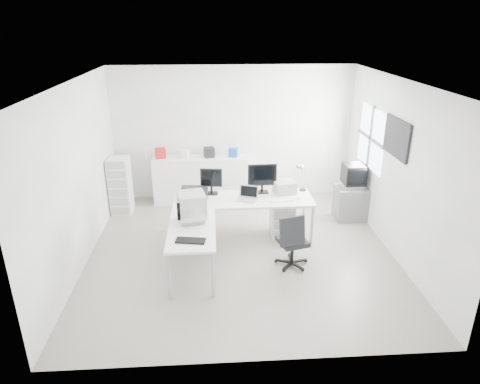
{
  "coord_description": "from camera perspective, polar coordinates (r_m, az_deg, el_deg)",
  "views": [
    {
      "loc": [
        -0.42,
        -6.29,
        3.63
      ],
      "look_at": [
        0.0,
        0.2,
        1.0
      ],
      "focal_mm": 32.0,
      "sensor_mm": 36.0,
      "label": 1
    }
  ],
  "objects": [
    {
      "name": "inkjet_printer",
      "position": [
        7.46,
        -6.12,
        -0.14
      ],
      "size": [
        0.47,
        0.38,
        0.16
      ],
      "primitive_type": "cube",
      "rotation": [
        0.0,
        0.0,
        -0.06
      ],
      "color": "black",
      "rests_on": "main_desk"
    },
    {
      "name": "clutter_box_c",
      "position": [
        8.9,
        -4.13,
        5.31
      ],
      "size": [
        0.24,
        0.23,
        0.2
      ],
      "primitive_type": "cube",
      "rotation": [
        0.0,
        0.0,
        0.22
      ],
      "color": "black",
      "rests_on": "sideboard"
    },
    {
      "name": "black_keyboard",
      "position": [
        6.04,
        -6.6,
        -6.45
      ],
      "size": [
        0.44,
        0.23,
        0.03
      ],
      "primitive_type": "cube",
      "rotation": [
        0.0,
        0.0,
        -0.16
      ],
      "color": "black",
      "rests_on": "side_desk"
    },
    {
      "name": "left_wall",
      "position": [
        6.98,
        -20.83,
        1.93
      ],
      "size": [
        0.02,
        5.0,
        2.8
      ],
      "primitive_type": "cube",
      "color": "white",
      "rests_on": "floor"
    },
    {
      "name": "floor",
      "position": [
        7.27,
        0.1,
        -7.92
      ],
      "size": [
        5.0,
        5.0,
        0.01
      ],
      "primitive_type": "cube",
      "color": "#B0AD9E",
      "rests_on": "ground"
    },
    {
      "name": "lcd_monitor_small",
      "position": [
        7.53,
        -3.85,
        1.47
      ],
      "size": [
        0.41,
        0.26,
        0.48
      ],
      "primitive_type": null,
      "rotation": [
        0.0,
        0.0,
        -0.12
      ],
      "color": "black",
      "rests_on": "main_desk"
    },
    {
      "name": "wall_picture",
      "position": [
        7.22,
        20.16,
        6.82
      ],
      "size": [
        0.04,
        0.9,
        0.6
      ],
      "primitive_type": null,
      "color": "black",
      "rests_on": "right_wall"
    },
    {
      "name": "main_desk",
      "position": [
        7.56,
        0.46,
        -3.47
      ],
      "size": [
        2.4,
        0.8,
        0.75
      ],
      "primitive_type": null,
      "color": "white",
      "rests_on": "floor"
    },
    {
      "name": "white_mouse",
      "position": [
        7.43,
        7.85,
        -0.77
      ],
      "size": [
        0.05,
        0.05,
        0.05
      ],
      "primitive_type": "sphere",
      "color": "white",
      "rests_on": "main_desk"
    },
    {
      "name": "side_desk",
      "position": [
        6.58,
        -6.31,
        -7.78
      ],
      "size": [
        0.7,
        1.4,
        0.75
      ],
      "primitive_type": null,
      "color": "white",
      "rests_on": "floor"
    },
    {
      "name": "sideboard",
      "position": [
        9.09,
        -5.29,
        1.71
      ],
      "size": [
        1.95,
        0.49,
        0.98
      ],
      "primitive_type": "cube",
      "color": "white",
      "rests_on": "floor"
    },
    {
      "name": "clutter_box_d",
      "position": [
        8.91,
        -0.9,
        5.31
      ],
      "size": [
        0.22,
        0.2,
        0.18
      ],
      "primitive_type": "cube",
      "rotation": [
        0.0,
        0.0,
        -0.28
      ],
      "color": "blue",
      "rests_on": "sideboard"
    },
    {
      "name": "white_keyboard",
      "position": [
        7.34,
        5.62,
        -1.11
      ],
      "size": [
        0.42,
        0.21,
        0.02
      ],
      "primitive_type": "cube",
      "rotation": [
        0.0,
        0.0,
        0.23
      ],
      "color": "white",
      "rests_on": "main_desk"
    },
    {
      "name": "clutter_box_b",
      "position": [
        8.92,
        -7.35,
        5.09
      ],
      "size": [
        0.2,
        0.19,
        0.16
      ],
      "primitive_type": "cube",
      "rotation": [
        0.0,
        0.0,
        -0.36
      ],
      "color": "white",
      "rests_on": "sideboard"
    },
    {
      "name": "clutter_box_a",
      "position": [
        8.96,
        -10.56,
        5.12
      ],
      "size": [
        0.24,
        0.23,
        0.21
      ],
      "primitive_type": "cube",
      "rotation": [
        0.0,
        0.0,
        0.24
      ],
      "color": "#AF1919",
      "rests_on": "sideboard"
    },
    {
      "name": "window",
      "position": [
        8.28,
        17.04,
        6.87
      ],
      "size": [
        0.02,
        1.2,
        1.1
      ],
      "primitive_type": null,
      "color": "white",
      "rests_on": "right_wall"
    },
    {
      "name": "desk_lamp",
      "position": [
        7.75,
        8.45,
        1.81
      ],
      "size": [
        0.17,
        0.17,
        0.47
      ],
      "primitive_type": null,
      "rotation": [
        0.0,
        0.0,
        0.08
      ],
      "color": "silver",
      "rests_on": "main_desk"
    },
    {
      "name": "tv_cabinet",
      "position": [
        8.56,
        14.57,
        -1.42
      ],
      "size": [
        0.6,
        0.49,
        0.65
      ],
      "primitive_type": "cube",
      "color": "slate",
      "rests_on": "floor"
    },
    {
      "name": "ceiling",
      "position": [
        6.35,
        0.12,
        14.53
      ],
      "size": [
        5.0,
        5.0,
        0.01
      ],
      "primitive_type": "cube",
      "color": "white",
      "rests_on": "back_wall"
    },
    {
      "name": "office_chair",
      "position": [
        6.72,
        7.05,
        -6.22
      ],
      "size": [
        0.66,
        0.66,
        0.93
      ],
      "primitive_type": null,
      "rotation": [
        0.0,
        0.0,
        0.27
      ],
      "color": "#25282A",
      "rests_on": "floor"
    },
    {
      "name": "back_wall",
      "position": [
        9.07,
        -0.96,
        7.8
      ],
      "size": [
        5.0,
        0.02,
        2.8
      ],
      "primitive_type": "cube",
      "color": "white",
      "rests_on": "floor"
    },
    {
      "name": "laptop",
      "position": [
        7.27,
        0.92,
        -0.31
      ],
      "size": [
        0.45,
        0.45,
        0.23
      ],
      "primitive_type": null,
      "rotation": [
        0.0,
        0.0,
        -0.35
      ],
      "color": "#B7B7BA",
      "rests_on": "main_desk"
    },
    {
      "name": "clutter_bottle",
      "position": [
        9.04,
        -12.43,
        5.16
      ],
      "size": [
        0.07,
        0.07,
        0.22
      ],
      "primitive_type": "cylinder",
      "color": "white",
      "rests_on": "sideboard"
    },
    {
      "name": "crt_tv",
      "position": [
        8.36,
        14.92,
        2.05
      ],
      "size": [
        0.5,
        0.48,
        0.45
      ],
      "primitive_type": null,
      "color": "black",
      "rests_on": "tv_cabinet"
    },
    {
      "name": "crt_monitor",
      "position": [
        6.54,
        -6.44,
        -2.27
      ],
      "size": [
        0.42,
        0.42,
        0.41
      ],
      "primitive_type": null,
      "rotation": [
        0.0,
        0.0,
        0.21
      ],
      "color": "#B7B7BA",
      "rests_on": "side_desk"
    },
    {
      "name": "laser_printer",
      "position": [
        7.66,
        5.96,
        0.67
      ],
      "size": [
        0.42,
        0.38,
        0.21
      ],
      "primitive_type": "cube",
      "rotation": [
        0.0,
        0.0,
        0.18
      ],
      "color": "#A5A5A5",
      "rests_on": "main_desk"
    },
    {
      "name": "filing_cabinet",
      "position": [
        8.81,
        -15.65,
        0.82
      ],
      "size": [
        0.4,
        0.47,
        1.13
      ],
      "primitive_type": "cube",
      "color": "white",
      "rests_on": "floor"
    },
    {
      "name": "lcd_monitor_large",
      "position": [
        7.57,
        2.98,
        1.81
      ],
      "size": [
        0.52,
        0.23,
        0.53
      ],
      "primitive_type": null,
      "rotation": [
        0.0,
        0.0,
        0.04
      ],
      "color": "black",
      "rests_on": "main_desk"
    },
    {
      "name": "right_wall",
      "position": [
        7.28,
        20.17,
        2.81
      ],
      "size": [
        0.02,
        5.0,
        2.8
      ],
      "primitive_type": "cube",
      "color": "white",
      "rests_on": "floor"
    },
    {
      "name": "drawer_pedestal",
      "position": [
        7.71,
        5.63,
        -3.65
      ],
      "size": [
        0.4,
        0.5,
        0.6
      ],
      "primitive_type": "cube",
      "color": "white",
      "rests_on": "floor"
    }
  ]
}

